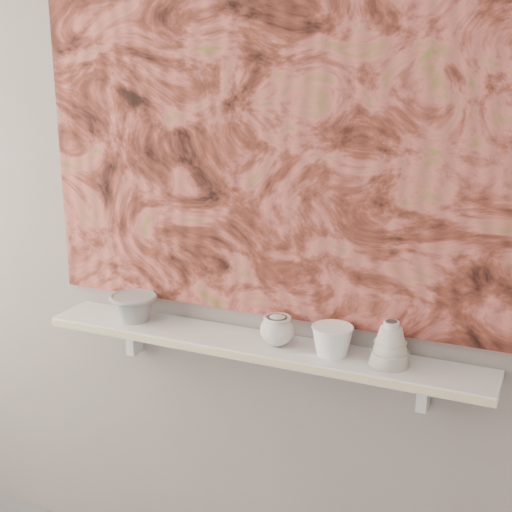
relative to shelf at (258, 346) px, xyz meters
The scene contains 11 objects.
wall_back 0.45m from the shelf, 90.00° to the left, with size 3.60×3.60×0.00m, color gray.
shelf is the anchor object (origin of this frame).
shelf_stripe 0.09m from the shelf, 90.00° to the right, with size 1.40×0.01×0.02m, color beige.
bracket_left 0.50m from the shelf, behind, with size 0.03×0.06×0.12m, color silver.
bracket_right 0.50m from the shelf, ahead, with size 0.03×0.06×0.12m, color silver.
painting 0.63m from the shelf, 90.00° to the left, with size 1.50×0.03×1.10m, color maroon.
house_motif 0.55m from the shelf, ahead, with size 0.09×0.00×0.08m, color black.
bowl_grey 0.45m from the shelf, behind, with size 0.15×0.15×0.09m, color gray, non-canonical shape.
cup_cream 0.09m from the shelf, ahead, with size 0.10×0.10×0.09m, color beige, non-canonical shape.
bell_vessel 0.41m from the shelf, ahead, with size 0.12×0.12×0.13m, color beige, non-canonical shape.
bowl_white 0.24m from the shelf, ahead, with size 0.12×0.12×0.09m, color white, non-canonical shape.
Camera 1 is at (0.81, -0.32, 1.77)m, focal length 50.00 mm.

